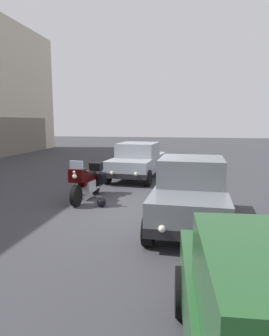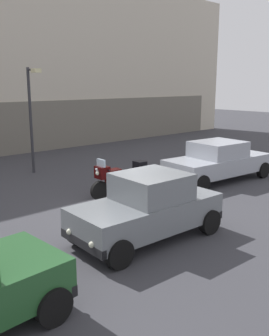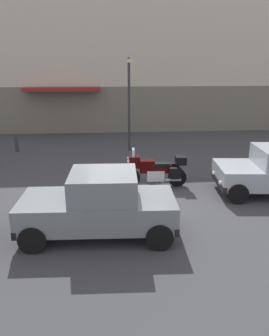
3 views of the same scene
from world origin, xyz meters
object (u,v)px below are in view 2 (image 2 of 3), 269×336
motorcycle (120,178)px  car_wagon_end (148,207)px  helmet (116,201)px  car_sedan_far (218,161)px  streetlamp_curbside (32,109)px

motorcycle → car_wagon_end: (-1.88, -3.29, 0.19)m
motorcycle → helmet: (-0.79, -0.71, -0.48)m
motorcycle → car_sedan_far: car_sedan_far is taller
helmet → car_wagon_end: bearing=-112.9°
helmet → car_sedan_far: bearing=-3.3°
motorcycle → car_wagon_end: size_ratio=0.58×
car_wagon_end → car_sedan_far: bearing=-157.0°
helmet → car_wagon_end: 2.88m
streetlamp_curbside → motorcycle: bearing=-83.3°
helmet → streetlamp_curbside: (0.20, 5.69, 2.57)m
motorcycle → car_wagon_end: 3.79m
car_wagon_end → streetlamp_curbside: 8.59m
motorcycle → car_wagon_end: car_wagon_end is taller
car_sedan_far → car_wagon_end: 6.47m
car_wagon_end → streetlamp_curbside: (1.29, 8.28, 1.90)m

